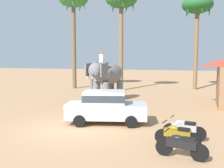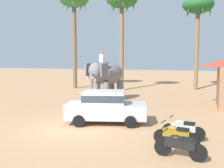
# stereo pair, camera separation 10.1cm
# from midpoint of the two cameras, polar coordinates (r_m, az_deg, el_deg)

# --- Properties ---
(ground_plane) EXTENTS (120.00, 120.00, 0.00)m
(ground_plane) POSITION_cam_midpoint_polar(r_m,az_deg,el_deg) (12.98, -9.06, -9.62)
(ground_plane) COLOR tan
(car_sedan_foreground) EXTENTS (4.37, 2.54, 1.70)m
(car_sedan_foreground) POSITION_cam_midpoint_polar(r_m,az_deg,el_deg) (13.76, -1.24, -4.69)
(car_sedan_foreground) COLOR #B7BABF
(car_sedan_foreground) RESTS_ON ground
(elephant_with_mahout) EXTENTS (2.65, 4.01, 3.88)m
(elephant_with_mahout) POSITION_cam_midpoint_polar(r_m,az_deg,el_deg) (20.53, -0.96, 1.76)
(elephant_with_mahout) COLOR slate
(elephant_with_mahout) RESTS_ON ground
(motorcycle_nearest_camera) EXTENTS (1.78, 0.62, 0.94)m
(motorcycle_nearest_camera) POSITION_cam_midpoint_polar(r_m,az_deg,el_deg) (9.49, 14.71, -12.64)
(motorcycle_nearest_camera) COLOR black
(motorcycle_nearest_camera) RESTS_ON ground
(motorcycle_second_in_row) EXTENTS (1.78, 0.63, 0.94)m
(motorcycle_second_in_row) POSITION_cam_midpoint_polar(r_m,az_deg,el_deg) (10.66, 13.91, -10.56)
(motorcycle_second_in_row) COLOR black
(motorcycle_second_in_row) RESTS_ON ground
(motorcycle_mid_row) EXTENTS (1.78, 0.60, 0.94)m
(motorcycle_mid_row) POSITION_cam_midpoint_polar(r_m,az_deg,el_deg) (11.64, 15.32, -9.20)
(motorcycle_mid_row) COLOR black
(motorcycle_mid_row) RESTS_ON ground
(palm_tree_behind_elephant) EXTENTS (3.20, 3.20, 10.60)m
(palm_tree_behind_elephant) POSITION_cam_midpoint_polar(r_m,az_deg,el_deg) (30.05, -8.09, 16.92)
(palm_tree_behind_elephant) COLOR brown
(palm_tree_behind_elephant) RESTS_ON ground
(palm_tree_near_hut) EXTENTS (3.20, 3.20, 10.17)m
(palm_tree_near_hut) POSITION_cam_midpoint_polar(r_m,az_deg,el_deg) (27.92, 2.23, 17.02)
(palm_tree_near_hut) COLOR brown
(palm_tree_near_hut) RESTS_ON ground
(palm_tree_left_of_road) EXTENTS (3.20, 3.20, 9.77)m
(palm_tree_left_of_road) POSITION_cam_midpoint_polar(r_m,az_deg,el_deg) (29.96, 18.14, 15.26)
(palm_tree_left_of_road) COLOR brown
(palm_tree_left_of_road) RESTS_ON ground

